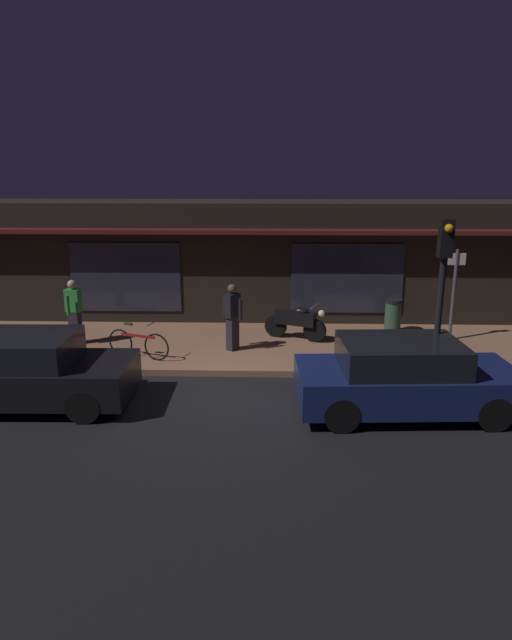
% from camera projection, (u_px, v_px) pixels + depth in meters
% --- Properties ---
extents(ground_plane, '(60.00, 60.00, 0.00)m').
position_uv_depth(ground_plane, '(220.00, 394.00, 11.18)').
color(ground_plane, black).
extents(sidewalk_slab, '(18.00, 4.00, 0.15)m').
position_uv_depth(sidewalk_slab, '(231.00, 346.00, 14.06)').
color(sidewalk_slab, '#8C6047').
rests_on(sidewalk_slab, ground_plane).
extents(storefront_building, '(18.00, 3.30, 3.60)m').
position_uv_depth(storefront_building, '(238.00, 260.00, 16.87)').
color(storefront_building, black).
rests_on(storefront_building, ground_plane).
extents(motorcycle, '(1.62, 0.84, 0.97)m').
position_uv_depth(motorcycle, '(296.00, 321.00, 14.27)').
color(motorcycle, black).
rests_on(motorcycle, sidewalk_slab).
extents(bicycle_parked, '(1.58, 0.64, 0.91)m').
position_uv_depth(bicycle_parked, '(138.00, 344.00, 12.86)').
color(bicycle_parked, black).
rests_on(bicycle_parked, sidewalk_slab).
extents(person_photographer, '(0.42, 0.62, 1.67)m').
position_uv_depth(person_photographer, '(74.00, 310.00, 13.83)').
color(person_photographer, '#28232D').
rests_on(person_photographer, sidewalk_slab).
extents(person_bystander, '(0.54, 0.44, 1.67)m').
position_uv_depth(person_bystander, '(232.00, 316.00, 13.32)').
color(person_bystander, '#28232D').
rests_on(person_bystander, sidewalk_slab).
extents(sign_post, '(0.44, 0.09, 2.40)m').
position_uv_depth(sign_post, '(454.00, 289.00, 14.01)').
color(sign_post, '#47474C').
rests_on(sign_post, sidewalk_slab).
extents(trash_bin, '(0.48, 0.48, 0.93)m').
position_uv_depth(trash_bin, '(393.00, 315.00, 14.94)').
color(trash_bin, '#2D4C33').
rests_on(trash_bin, sidewalk_slab).
extents(traffic_light_pole, '(0.24, 0.33, 3.60)m').
position_uv_depth(traffic_light_pole, '(442.00, 280.00, 10.20)').
color(traffic_light_pole, black).
rests_on(traffic_light_pole, ground_plane).
extents(parked_car_near, '(4.13, 1.83, 1.42)m').
position_uv_depth(parked_car_near, '(24.00, 371.00, 10.53)').
color(parked_car_near, black).
rests_on(parked_car_near, ground_plane).
extents(parked_car_far, '(4.18, 1.97, 1.42)m').
position_uv_depth(parked_car_far, '(404.00, 378.00, 10.18)').
color(parked_car_far, black).
rests_on(parked_car_far, ground_plane).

